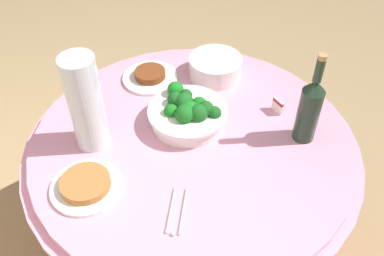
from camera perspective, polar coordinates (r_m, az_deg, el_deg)
ground_plane at (r=2.06m, az=-0.00°, el=-16.03°), size 6.00×6.00×0.00m
buffet_table at (r=1.75m, az=-0.00°, el=-9.85°), size 1.16×1.16×0.74m
broccoli_bowl at (r=1.49m, az=-0.53°, el=2.06°), size 0.28×0.28×0.11m
plate_stack at (r=1.72m, az=3.12°, el=8.14°), size 0.21×0.21×0.08m
wine_bottle at (r=1.44m, az=15.39°, el=2.53°), size 0.07×0.07×0.34m
decorative_fruit_vase at (r=1.39m, az=-13.93°, el=2.92°), size 0.11×0.11×0.34m
serving_tongs at (r=1.27m, az=-2.07°, el=-11.19°), size 0.13×0.15×0.01m
food_plate_peanuts at (r=1.35m, az=-13.96°, el=-7.39°), size 0.22×0.22×0.04m
food_plate_stir_fry at (r=1.72m, az=-5.59°, el=6.89°), size 0.22×0.22×0.04m
label_placard_front at (r=1.58m, az=11.35°, el=3.00°), size 0.05×0.02×0.05m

